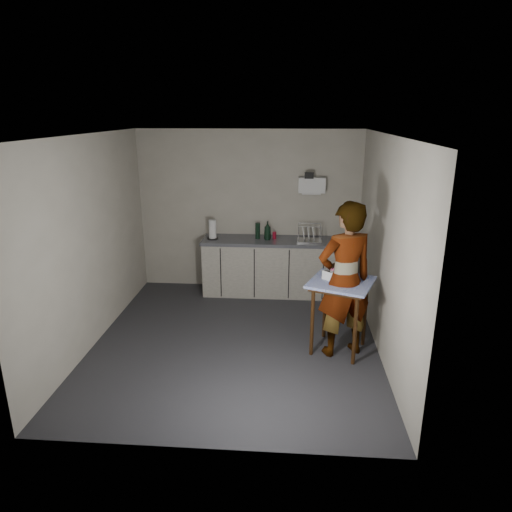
# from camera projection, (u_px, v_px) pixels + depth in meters

# --- Properties ---
(ground) EXTENTS (4.00, 4.00, 0.00)m
(ground) POSITION_uv_depth(u_px,v_px,m) (236.00, 341.00, 5.94)
(ground) COLOR #29292E
(ground) RESTS_ON ground
(wall_back) EXTENTS (3.60, 0.02, 2.60)m
(wall_back) POSITION_uv_depth(u_px,v_px,m) (249.00, 211.00, 7.44)
(wall_back) COLOR #AFA898
(wall_back) RESTS_ON ground
(wall_right) EXTENTS (0.02, 4.00, 2.60)m
(wall_right) POSITION_uv_depth(u_px,v_px,m) (384.00, 248.00, 5.42)
(wall_right) COLOR #AFA898
(wall_right) RESTS_ON ground
(wall_left) EXTENTS (0.02, 4.00, 2.60)m
(wall_left) POSITION_uv_depth(u_px,v_px,m) (92.00, 242.00, 5.67)
(wall_left) COLOR #AFA898
(wall_left) RESTS_ON ground
(ceiling) EXTENTS (3.60, 4.00, 0.01)m
(ceiling) POSITION_uv_depth(u_px,v_px,m) (233.00, 135.00, 5.15)
(ceiling) COLOR white
(ceiling) RESTS_ON wall_back
(kitchen_counter) EXTENTS (2.24, 0.62, 0.91)m
(kitchen_counter) POSITION_uv_depth(u_px,v_px,m) (272.00, 268.00, 7.40)
(kitchen_counter) COLOR black
(kitchen_counter) RESTS_ON ground
(wall_shelf) EXTENTS (0.42, 0.18, 0.37)m
(wall_shelf) POSITION_uv_depth(u_px,v_px,m) (312.00, 185.00, 7.16)
(wall_shelf) COLOR white
(wall_shelf) RESTS_ON ground
(side_table) EXTENTS (0.91, 0.91, 0.92)m
(side_table) POSITION_uv_depth(u_px,v_px,m) (341.00, 290.00, 5.49)
(side_table) COLOR #381D0C
(side_table) RESTS_ON ground
(standing_man) EXTENTS (0.82, 0.68, 1.90)m
(standing_man) POSITION_uv_depth(u_px,v_px,m) (345.00, 280.00, 5.37)
(standing_man) COLOR #B2A593
(standing_man) RESTS_ON ground
(soap_bottle) EXTENTS (0.11, 0.11, 0.29)m
(soap_bottle) POSITION_uv_depth(u_px,v_px,m) (267.00, 231.00, 7.20)
(soap_bottle) COLOR black
(soap_bottle) RESTS_ON kitchen_counter
(soda_can) EXTENTS (0.06, 0.06, 0.11)m
(soda_can) POSITION_uv_depth(u_px,v_px,m) (274.00, 235.00, 7.26)
(soda_can) COLOR red
(soda_can) RESTS_ON kitchen_counter
(dark_bottle) EXTENTS (0.08, 0.08, 0.26)m
(dark_bottle) POSITION_uv_depth(u_px,v_px,m) (258.00, 231.00, 7.26)
(dark_bottle) COLOR black
(dark_bottle) RESTS_ON kitchen_counter
(paper_towel) EXTENTS (0.18, 0.18, 0.31)m
(paper_towel) POSITION_uv_depth(u_px,v_px,m) (213.00, 230.00, 7.24)
(paper_towel) COLOR black
(paper_towel) RESTS_ON kitchen_counter
(dish_rack) EXTENTS (0.38, 0.29, 0.27)m
(dish_rack) POSITION_uv_depth(u_px,v_px,m) (309.00, 237.00, 7.14)
(dish_rack) COLOR silver
(dish_rack) RESTS_ON kitchen_counter
(bakery_box) EXTENTS (0.39, 0.39, 0.38)m
(bakery_box) POSITION_uv_depth(u_px,v_px,m) (338.00, 272.00, 5.51)
(bakery_box) COLOR white
(bakery_box) RESTS_ON side_table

